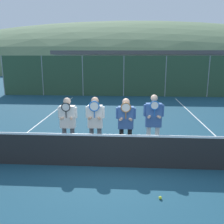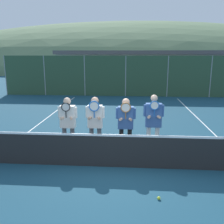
# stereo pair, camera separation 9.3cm
# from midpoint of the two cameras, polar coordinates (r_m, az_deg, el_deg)

# --- Properties ---
(ground_plane) EXTENTS (120.00, 120.00, 0.00)m
(ground_plane) POSITION_cam_midpoint_polar(r_m,az_deg,el_deg) (6.91, 1.12, -12.45)
(ground_plane) COLOR navy
(hill_distant) EXTENTS (102.50, 56.94, 19.93)m
(hill_distant) POSITION_cam_midpoint_polar(r_m,az_deg,el_deg) (60.86, 4.09, 10.20)
(hill_distant) COLOR #5B7551
(hill_distant) RESTS_ON ground_plane
(clubhouse_building) EXTENTS (17.03, 5.50, 3.33)m
(clubhouse_building) POSITION_cam_midpoint_polar(r_m,az_deg,el_deg) (25.99, 7.30, 10.09)
(clubhouse_building) COLOR beige
(clubhouse_building) RESTS_ON ground_plane
(fence_back) EXTENTS (17.95, 0.06, 2.89)m
(fence_back) POSITION_cam_midpoint_polar(r_m,az_deg,el_deg) (18.10, 3.29, 8.17)
(fence_back) COLOR gray
(fence_back) RESTS_ON ground_plane
(tennis_net) EXTENTS (9.69, 0.09, 1.02)m
(tennis_net) POSITION_cam_midpoint_polar(r_m,az_deg,el_deg) (6.72, 1.14, -8.76)
(tennis_net) COLOR gray
(tennis_net) RESTS_ON ground_plane
(court_line_left_sideline) EXTENTS (0.05, 16.00, 0.01)m
(court_line_left_sideline) POSITION_cam_midpoint_polar(r_m,az_deg,el_deg) (10.47, -18.02, -4.11)
(court_line_left_sideline) COLOR white
(court_line_left_sideline) RESTS_ON ground_plane
(court_line_right_sideline) EXTENTS (0.05, 16.00, 0.01)m
(court_line_right_sideline) POSITION_cam_midpoint_polar(r_m,az_deg,el_deg) (10.23, 22.80, -4.90)
(court_line_right_sideline) COLOR white
(court_line_right_sideline) RESTS_ON ground_plane
(player_leftmost) EXTENTS (0.58, 0.34, 1.74)m
(player_leftmost) POSITION_cam_midpoint_polar(r_m,az_deg,el_deg) (7.55, -9.71, -2.03)
(player_leftmost) COLOR #56565B
(player_leftmost) RESTS_ON ground_plane
(player_center_left) EXTENTS (0.56, 0.34, 1.77)m
(player_center_left) POSITION_cam_midpoint_polar(r_m,az_deg,el_deg) (7.41, -3.51, -2.00)
(player_center_left) COLOR #56565B
(player_center_left) RESTS_ON ground_plane
(player_center_right) EXTENTS (0.59, 0.34, 1.73)m
(player_center_right) POSITION_cam_midpoint_polar(r_m,az_deg,el_deg) (7.37, 3.50, -2.21)
(player_center_right) COLOR black
(player_center_right) RESTS_ON ground_plane
(player_rightmost) EXTENTS (0.60, 0.34, 1.84)m
(player_rightmost) POSITION_cam_midpoint_polar(r_m,az_deg,el_deg) (7.47, 9.79, -1.83)
(player_rightmost) COLOR white
(player_rightmost) RESTS_ON ground_plane
(car_far_left) EXTENTS (4.08, 1.90, 1.84)m
(car_far_left) POSITION_cam_midpoint_polar(r_m,az_deg,el_deg) (20.82, -9.22, 7.23)
(car_far_left) COLOR #B2B7BC
(car_far_left) RESTS_ON ground_plane
(car_left_of_center) EXTENTS (4.10, 1.98, 1.70)m
(car_left_of_center) POSITION_cam_midpoint_polar(r_m,az_deg,el_deg) (20.19, 3.49, 7.03)
(car_left_of_center) COLOR #B2B7BC
(car_left_of_center) RESTS_ON ground_plane
(car_center) EXTENTS (4.20, 1.97, 1.78)m
(car_center) POSITION_cam_midpoint_polar(r_m,az_deg,el_deg) (20.83, 16.36, 6.82)
(car_center) COLOR slate
(car_center) RESTS_ON ground_plane
(tennis_ball_on_court) EXTENTS (0.07, 0.07, 0.07)m
(tennis_ball_on_court) POSITION_cam_midpoint_polar(r_m,az_deg,el_deg) (5.63, 11.14, -18.74)
(tennis_ball_on_court) COLOR #CCDB33
(tennis_ball_on_court) RESTS_ON ground_plane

